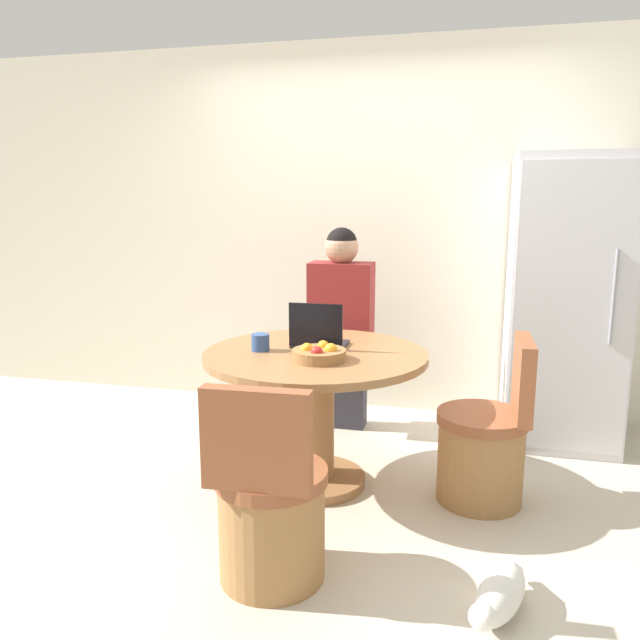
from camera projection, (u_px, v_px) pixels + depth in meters
name	position (u px, v px, depth m)	size (l,w,h in m)	color
ground_plane	(325.00, 493.00, 3.28)	(12.00, 12.00, 0.00)	beige
wall_back	(373.00, 230.00, 4.46)	(7.00, 0.06, 2.60)	silver
refrigerator	(565.00, 302.00, 3.87)	(0.68, 0.70, 1.79)	silver
dining_table	(316.00, 392.00, 3.30)	(1.17, 1.17, 0.74)	olive
chair_near_camera	(270.00, 514.00, 2.49)	(0.46, 0.46, 0.86)	#9E7042
chair_right_side	(485.00, 448.00, 3.15)	(0.46, 0.46, 0.86)	#9E7042
person_seated	(342.00, 321.00, 4.03)	(0.40, 0.37, 1.35)	#2D2D38
laptop	(319.00, 337.00, 3.34)	(0.29, 0.21, 0.25)	#232328
fruit_bowl	(319.00, 354.00, 3.08)	(0.27, 0.27, 0.09)	olive
coffee_cup	(260.00, 342.00, 3.27)	(0.09, 0.09, 0.09)	#2D4C84
cat	(499.00, 595.00, 2.30)	(0.27, 0.48, 0.17)	white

